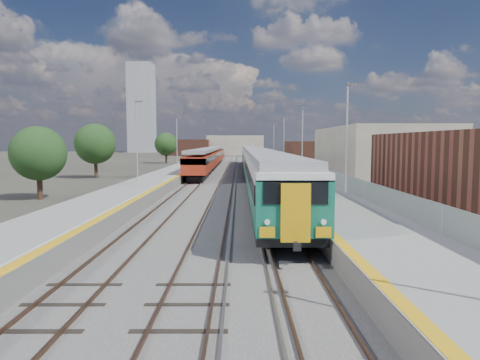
{
  "coord_description": "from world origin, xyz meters",
  "views": [
    {
      "loc": [
        -0.53,
        -6.46,
        4.62
      ],
      "look_at": [
        -0.48,
        20.93,
        2.2
      ],
      "focal_mm": 32.0,
      "sensor_mm": 36.0,
      "label": 1
    }
  ],
  "objects": [
    {
      "name": "tree_a",
      "position": [
        -16.66,
        27.9,
        3.72
      ],
      "size": [
        4.36,
        4.36,
        5.91
      ],
      "color": "#382619",
      "rests_on": "ground"
    },
    {
      "name": "red_train",
      "position": [
        -5.5,
        68.11,
        2.11
      ],
      "size": [
        2.82,
        57.24,
        3.56
      ],
      "color": "black",
      "rests_on": "ground"
    },
    {
      "name": "platform_right",
      "position": [
        5.28,
        52.49,
        0.54
      ],
      "size": [
        4.7,
        155.0,
        8.52
      ],
      "color": "slate",
      "rests_on": "ground"
    },
    {
      "name": "green_train",
      "position": [
        1.5,
        49.6,
        2.27
      ],
      "size": [
        2.93,
        81.62,
        3.23
      ],
      "color": "black",
      "rests_on": "ground"
    },
    {
      "name": "tree_b",
      "position": [
        -19.07,
        48.67,
        4.42
      ],
      "size": [
        5.18,
        5.18,
        7.02
      ],
      "color": "#382619",
      "rests_on": "ground"
    },
    {
      "name": "tree_d",
      "position": [
        24.36,
        61.13,
        3.79
      ],
      "size": [
        4.45,
        4.45,
        6.03
      ],
      "color": "#382619",
      "rests_on": "ground"
    },
    {
      "name": "tree_c",
      "position": [
        -16.63,
        87.55,
        4.26
      ],
      "size": [
        4.99,
        4.99,
        6.77
      ],
      "color": "#382619",
      "rests_on": "ground"
    },
    {
      "name": "platform_left",
      "position": [
        -9.05,
        52.49,
        0.52
      ],
      "size": [
        4.3,
        155.0,
        8.52
      ],
      "color": "slate",
      "rests_on": "ground"
    },
    {
      "name": "ballast_bed",
      "position": [
        -2.25,
        52.5,
        0.03
      ],
      "size": [
        10.5,
        155.0,
        0.06
      ],
      "primitive_type": "cube",
      "color": "#565451",
      "rests_on": "ground"
    },
    {
      "name": "tracks",
      "position": [
        -1.65,
        54.18,
        0.11
      ],
      "size": [
        8.96,
        160.0,
        0.17
      ],
      "color": "#4C3323",
      "rests_on": "ground"
    },
    {
      "name": "buildings",
      "position": [
        -18.12,
        138.6,
        10.7
      ],
      "size": [
        72.0,
        185.5,
        40.0
      ],
      "color": "brown",
      "rests_on": "ground"
    },
    {
      "name": "ground",
      "position": [
        0.0,
        50.0,
        0.0
      ],
      "size": [
        320.0,
        320.0,
        0.0
      ],
      "primitive_type": "plane",
      "color": "#47443A",
      "rests_on": "ground"
    }
  ]
}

